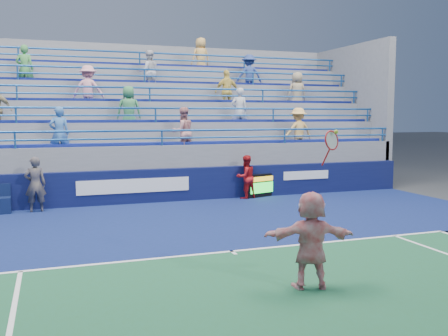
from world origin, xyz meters
name	(u,v)px	position (x,y,z in m)	size (l,w,h in m)	color
ground	(232,252)	(0.00, 0.00, 0.00)	(120.00, 120.00, 0.00)	#333538
sponsor_wall	(164,185)	(0.00, 6.50, 0.55)	(18.00, 0.32, 1.10)	#0B103C
bleacher_stand	(143,148)	(0.00, 10.27, 1.55)	(18.00, 5.60, 6.13)	slate
serve_speed_board	(261,186)	(3.38, 6.27, 0.41)	(1.16, 0.46, 0.82)	black
judge_chair	(2,204)	(-4.88, 6.09, 0.27)	(0.49, 0.49, 0.85)	#0C173B
tennis_player	(311,240)	(0.47, -2.47, 0.82)	(1.58, 0.85, 2.62)	white
line_judge	(35,185)	(-3.96, 5.99, 0.83)	(0.60, 0.39, 1.65)	#131835
ball_girl	(246,177)	(2.79, 6.18, 0.75)	(0.73, 0.57, 1.49)	#AD1317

